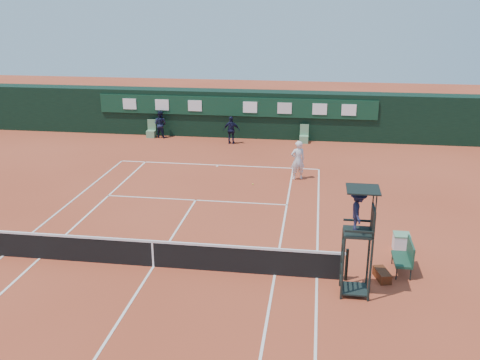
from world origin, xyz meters
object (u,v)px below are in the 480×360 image
tennis_net (153,253)px  cooler (401,242)px  umpire_chair (359,219)px  player_bench (406,256)px  player (298,160)px

tennis_net → cooler: 8.81m
umpire_chair → cooler: 4.32m
umpire_chair → player_bench: 3.02m
player_bench → cooler: size_ratio=1.86×
tennis_net → player_bench: bearing=5.6°
player_bench → player: player is taller
tennis_net → player: size_ratio=6.50×
tennis_net → player: bearing=66.5°
cooler → player: 8.66m
cooler → player: bearing=117.9°
tennis_net → player: (4.40, 10.11, 0.48)m
player_bench → cooler: player_bench is taller
cooler → player: (-4.04, 7.63, 0.67)m
umpire_chair → player: bearing=101.4°
player → cooler: bearing=96.8°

